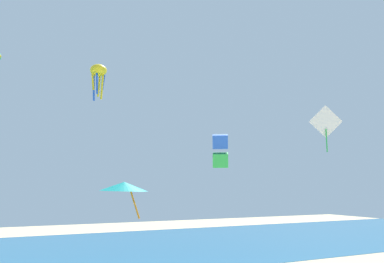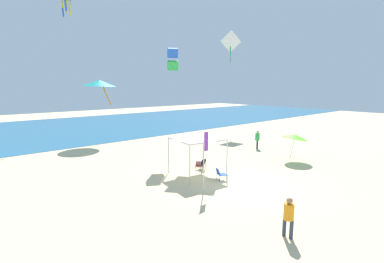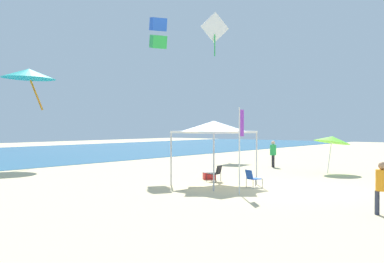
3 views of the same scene
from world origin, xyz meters
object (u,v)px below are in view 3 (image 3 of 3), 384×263
folding_chair_facing_ocean (216,172)px  person_kite_handler (382,184)px  folding_chair_right_of_tent (252,177)px  kite_delta_teal (29,74)px  banner_flag (240,142)px  beach_umbrella (332,139)px  cooler_box (209,175)px  person_far_stroller (273,152)px  kite_diamond_white (215,29)px  canopy_tent (214,127)px  kite_box_blue (158,33)px

folding_chair_facing_ocean → person_kite_handler: 9.53m
folding_chair_right_of_tent → person_kite_handler: bearing=179.7°
folding_chair_right_of_tent → kite_delta_teal: 18.14m
banner_flag → beach_umbrella: bearing=0.1°
cooler_box → person_far_stroller: bearing=4.4°
folding_chair_facing_ocean → cooler_box: (0.59, 0.86, -0.27)m
beach_umbrella → kite_diamond_white: size_ratio=0.59×
banner_flag → person_far_stroller: size_ratio=1.99×
folding_chair_facing_ocean → banner_flag: 4.43m
banner_flag → kite_diamond_white: size_ratio=0.87×
canopy_tent → person_kite_handler: bearing=-106.4°
canopy_tent → banner_flag: (-1.70, -2.56, -0.59)m
beach_umbrella → banner_flag: 10.05m
cooler_box → person_far_stroller: 8.21m
person_kite_handler → canopy_tent: bearing=-19.1°
kite_diamond_white → folding_chair_facing_ocean: bearing=-119.3°
cooler_box → person_far_stroller: person_far_stroller is taller
person_far_stroller → kite_box_blue: (-7.51, 3.64, 7.30)m
cooler_box → kite_box_blue: (0.63, 4.26, 8.15)m
folding_chair_right_of_tent → kite_delta_teal: (-0.92, 17.13, 5.91)m
cooler_box → person_kite_handler: person_kite_handler is taller
folding_chair_facing_ocean → kite_delta_teal: (-1.58, 14.61, 5.91)m
canopy_tent → folding_chair_facing_ocean: (0.95, 0.57, -2.27)m
beach_umbrella → cooler_box: size_ratio=3.27×
kite_delta_teal → kite_box_blue: size_ratio=2.60×
folding_chair_facing_ocean → kite_delta_teal: 15.84m
beach_umbrella → person_far_stroller: 4.89m
kite_delta_teal → person_far_stroller: bearing=86.9°
beach_umbrella → cooler_box: bearing=149.7°
kite_diamond_white → kite_delta_teal: (-17.01, 3.37, -5.50)m
folding_chair_right_of_tent → folding_chair_facing_ocean: size_ratio=1.00×
kite_delta_teal → beach_umbrella: bearing=75.6°
canopy_tent → folding_chair_right_of_tent: size_ratio=4.15×
cooler_box → kite_diamond_white: (14.84, 10.38, 11.68)m
person_far_stroller → kite_diamond_white: 16.03m
person_far_stroller → kite_box_blue: kite_box_blue is taller
person_kite_handler → kite_diamond_white: size_ratio=0.41×
beach_umbrella → folding_chair_right_of_tent: (-8.06, 0.60, -1.54)m
cooler_box → banner_flag: bearing=-129.0°
kite_box_blue → kite_diamond_white: bearing=-126.2°
banner_flag → person_far_stroller: bearing=22.1°
banner_flag → person_far_stroller: banner_flag is taller
banner_flag → kite_box_blue: kite_box_blue is taller
canopy_tent → person_kite_handler: (-2.45, -8.32, -1.75)m
beach_umbrella → banner_flag: banner_flag is taller
canopy_tent → person_kite_handler: 8.85m
person_kite_handler → folding_chair_right_of_tent: bearing=-25.9°
person_kite_handler → person_far_stroller: size_ratio=0.94×
cooler_box → folding_chair_facing_ocean: bearing=-124.5°
canopy_tent → kite_delta_teal: bearing=92.4°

